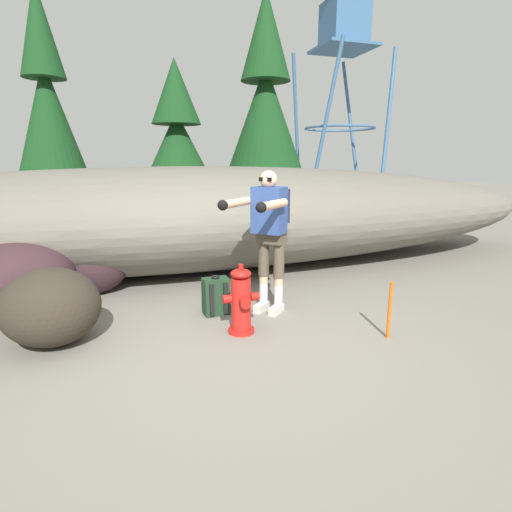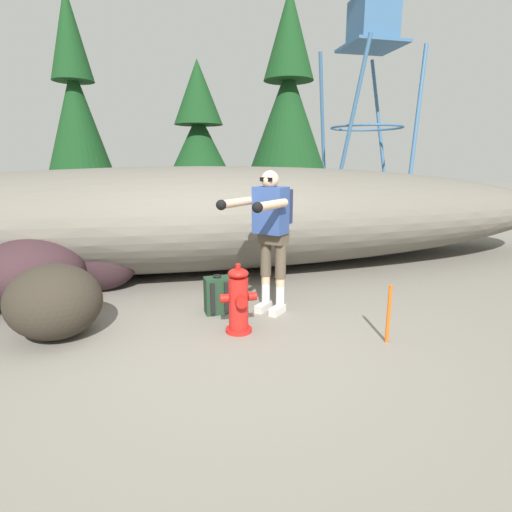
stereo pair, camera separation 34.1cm
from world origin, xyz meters
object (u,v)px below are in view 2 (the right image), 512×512
Objects in this scene: boulder_large at (33,270)px; spare_backpack at (217,295)px; utility_worker at (271,224)px; watchtower at (373,28)px; fire_hydrant at (239,301)px; boulder_outlier at (101,260)px; survey_stake at (389,314)px; boulder_mid at (54,301)px.

spare_backpack is at bearing -21.62° from boulder_large.
utility_worker is 0.18× the size of watchtower.
boulder_outlier is at bearing 130.60° from fire_hydrant.
boulder_large reaches higher than fire_hydrant.
boulder_mid is at bearing 164.48° from survey_stake.
spare_backpack is 0.78× the size of survey_stake.
spare_backpack is (-0.14, 0.61, -0.13)m from fire_hydrant.
fire_hydrant is 0.73× the size of boulder_outlier.
watchtower reaches higher than fire_hydrant.
spare_backpack is 16.60m from watchtower.
boulder_mid is 1.63× the size of survey_stake.
boulder_outlier is at bearing -131.33° from watchtower.
fire_hydrant is 16.94m from watchtower.
boulder_outlier is 3.90m from survey_stake.
survey_stake reaches higher than spare_backpack.
boulder_mid reaches higher than survey_stake.
boulder_mid reaches higher than fire_hydrant.
utility_worker is 1.61m from survey_stake.
fire_hydrant is 0.08× the size of watchtower.
boulder_large is 1.32× the size of boulder_outlier.
utility_worker is 1.06m from spare_backpack.
boulder_mid is at bearing 94.87° from spare_backpack.
boulder_outlier is (-1.47, 1.26, 0.22)m from spare_backpack.
fire_hydrant is 2.47m from boulder_outlier.
utility_worker is (0.47, 0.48, 0.73)m from fire_hydrant.
fire_hydrant reaches higher than survey_stake.
utility_worker is at bearing -121.66° from watchtower.
spare_backpack is at bearing -57.44° from utility_worker.
boulder_large reaches higher than spare_backpack.
survey_stake is at bearing -15.52° from boulder_mid.
utility_worker is 3.58× the size of spare_backpack.
spare_backpack is at bearing -40.77° from boulder_outlier.
boulder_large is at bearing 113.60° from boulder_mid.
boulder_large is 4.32m from survey_stake.
boulder_mid is 3.39m from survey_stake.
fire_hydrant is 0.55× the size of boulder_large.
utility_worker is at bearing -19.72° from boulder_large.
utility_worker is 1.23× the size of boulder_large.
watchtower is (8.39, 12.48, 7.02)m from spare_backpack.
boulder_outlier is (0.77, 0.38, 0.01)m from boulder_large.
boulder_mid is (-2.33, -0.16, -0.69)m from utility_worker.
watchtower is (10.63, 11.59, 6.81)m from boulder_large.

